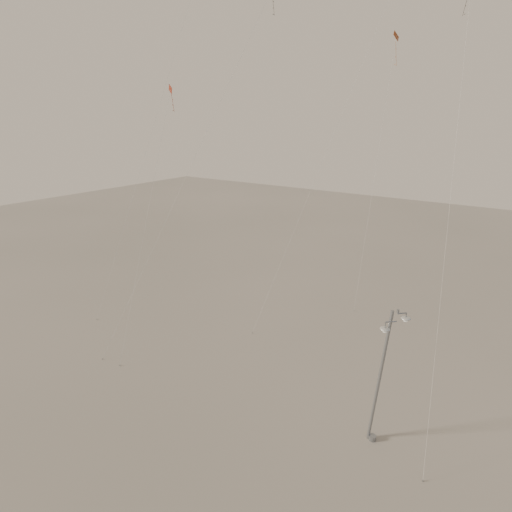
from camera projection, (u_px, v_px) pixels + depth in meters
The scene contains 7 objects.
ground at pixel (218, 386), 28.53m from camera, with size 160.00×160.00×0.00m, color gray.
street_lamp at pixel (382, 374), 22.16m from camera, with size 1.50×1.27×8.75m.
kite_0 at pixel (185, 20), 31.85m from camera, with size 8.82×9.51×33.11m.
kite_1 at pixel (231, 81), 31.16m from camera, with size 6.45×15.18×28.01m.
kite_3 at pixel (159, 151), 31.56m from camera, with size 1.79×8.91×20.71m.
kite_4 at pixel (461, 85), 24.77m from camera, with size 4.07×15.10×26.87m.
kite_5 at pixel (388, 88), 36.97m from camera, with size 0.66×6.52×25.75m.
Camera 1 is at (15.80, -18.22, 18.07)m, focal length 28.00 mm.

